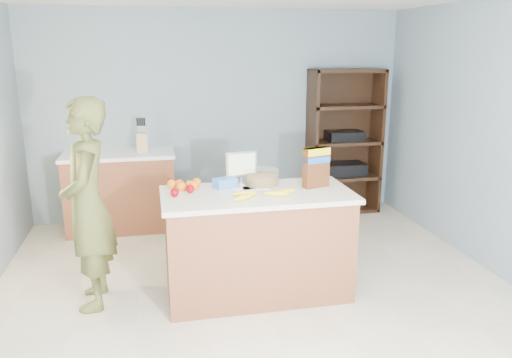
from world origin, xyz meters
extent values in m
cube|color=beige|center=(0.00, 0.00, 0.00)|extent=(4.50, 5.00, 0.02)
cube|color=gray|center=(0.00, 2.50, 1.25)|extent=(4.50, 0.02, 2.50)
cube|color=gray|center=(0.00, -2.50, 1.25)|extent=(4.50, 0.02, 2.50)
cube|color=brown|center=(0.00, 0.30, 0.43)|extent=(1.50, 0.70, 0.86)
cube|color=silver|center=(0.00, 0.30, 0.88)|extent=(1.56, 0.76, 0.04)
cube|color=black|center=(0.00, 0.30, 0.05)|extent=(1.46, 0.66, 0.10)
cube|color=brown|center=(-1.20, 2.20, 0.43)|extent=(1.20, 0.60, 0.86)
cube|color=white|center=(-1.20, 2.20, 0.88)|extent=(1.24, 0.62, 0.04)
cube|color=black|center=(1.55, 2.48, 0.90)|extent=(0.90, 0.04, 1.80)
cube|color=black|center=(1.12, 2.30, 0.90)|extent=(0.04, 0.40, 1.80)
cube|color=black|center=(1.98, 2.30, 0.90)|extent=(0.04, 0.40, 1.80)
cube|color=black|center=(1.55, 2.30, 0.02)|extent=(0.90, 0.40, 0.04)
cube|color=black|center=(1.55, 2.30, 0.45)|extent=(0.90, 0.40, 0.04)
cube|color=black|center=(1.55, 2.30, 0.90)|extent=(0.90, 0.40, 0.04)
cube|color=black|center=(1.55, 2.30, 1.35)|extent=(0.90, 0.40, 0.04)
cube|color=black|center=(1.55, 2.30, 1.78)|extent=(0.90, 0.40, 0.04)
cube|color=black|center=(1.55, 2.30, 0.55)|extent=(0.55, 0.32, 0.16)
cube|color=black|center=(1.55, 2.30, 0.98)|extent=(0.45, 0.30, 0.12)
imported|color=brown|center=(-1.34, 0.41, 0.85)|extent=(0.43, 0.63, 1.69)
cube|color=tan|center=(-0.93, 2.18, 1.01)|extent=(0.12, 0.10, 0.22)
cylinder|color=black|center=(-0.97, 2.18, 1.17)|extent=(0.02, 0.02, 0.09)
cylinder|color=black|center=(-0.95, 2.18, 1.17)|extent=(0.02, 0.02, 0.09)
cylinder|color=black|center=(-0.93, 2.18, 1.17)|extent=(0.02, 0.02, 0.09)
cylinder|color=black|center=(-0.91, 2.18, 1.17)|extent=(0.02, 0.02, 0.09)
cylinder|color=black|center=(-0.89, 2.18, 1.17)|extent=(0.02, 0.02, 0.09)
cube|color=white|center=(-0.08, 0.43, 0.90)|extent=(0.25, 0.18, 0.00)
cube|color=white|center=(0.01, 0.43, 0.90)|extent=(0.23, 0.13, 0.00)
ellipsoid|color=yellow|center=(-0.12, 0.21, 0.92)|extent=(0.20, 0.05, 0.04)
ellipsoid|color=yellow|center=(-0.15, 0.11, 0.92)|extent=(0.19, 0.14, 0.04)
ellipsoid|color=yellow|center=(0.21, 0.20, 0.92)|extent=(0.20, 0.09, 0.04)
ellipsoid|color=yellow|center=(0.12, 0.16, 0.92)|extent=(0.20, 0.10, 0.04)
sphere|color=#8E010A|center=(-0.60, 0.50, 0.93)|extent=(0.07, 0.07, 0.07)
sphere|color=#8E010A|center=(-0.54, 0.40, 0.93)|extent=(0.07, 0.07, 0.07)
sphere|color=#8E010A|center=(-0.67, 0.31, 0.93)|extent=(0.07, 0.07, 0.07)
sphere|color=orange|center=(-0.60, 0.47, 0.94)|extent=(0.08, 0.08, 0.08)
sphere|color=orange|center=(-0.61, 0.56, 0.94)|extent=(0.08, 0.08, 0.08)
sphere|color=orange|center=(-0.50, 0.48, 0.94)|extent=(0.08, 0.08, 0.08)
sphere|color=orange|center=(-0.47, 0.58, 0.94)|extent=(0.08, 0.08, 0.08)
sphere|color=orange|center=(-0.68, 0.57, 0.94)|extent=(0.08, 0.08, 0.08)
sphere|color=orange|center=(-0.53, 0.50, 0.94)|extent=(0.08, 0.08, 0.08)
cube|color=blue|center=(-0.24, 0.50, 0.94)|extent=(0.21, 0.18, 0.08)
cylinder|color=#267219|center=(0.09, 0.53, 0.95)|extent=(0.27, 0.27, 0.09)
cylinder|color=white|center=(0.09, 0.53, 0.97)|extent=(0.30, 0.30, 0.13)
cylinder|color=silver|center=(-0.07, 0.62, 0.91)|extent=(0.12, 0.12, 0.01)
cylinder|color=silver|center=(-0.07, 0.62, 0.94)|extent=(0.02, 0.02, 0.05)
cube|color=silver|center=(-0.07, 0.62, 1.07)|extent=(0.28, 0.08, 0.22)
cube|color=yellow|center=(-0.07, 0.60, 1.07)|extent=(0.24, 0.04, 0.18)
cube|color=#592B14|center=(0.52, 0.36, 1.07)|extent=(0.24, 0.14, 0.34)
cube|color=yellow|center=(0.52, 0.36, 1.21)|extent=(0.24, 0.14, 0.06)
cube|color=blue|center=(0.52, 0.36, 1.14)|extent=(0.24, 0.14, 0.05)
camera|label=1|loc=(-0.82, -3.53, 2.03)|focal=35.00mm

